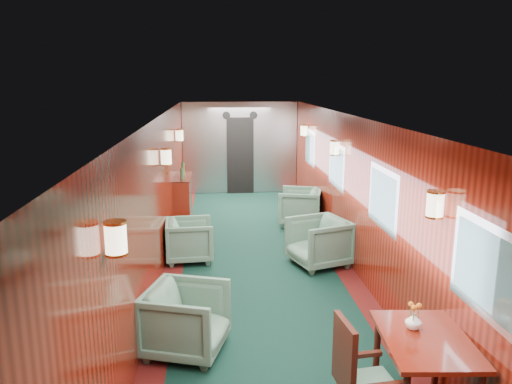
% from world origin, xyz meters
% --- Properties ---
extents(room, '(12.00, 12.10, 2.40)m').
position_xyz_m(room, '(0.00, 0.00, 1.63)').
color(room, black).
rests_on(room, ground).
extents(bulkhead, '(2.98, 0.17, 2.39)m').
position_xyz_m(bulkhead, '(0.00, 5.91, 1.18)').
color(bulkhead, '#AAADB2').
rests_on(bulkhead, ground).
extents(windows_right, '(0.02, 8.60, 0.80)m').
position_xyz_m(windows_right, '(1.49, 0.25, 1.45)').
color(windows_right, silver).
rests_on(windows_right, ground).
extents(wall_sconces, '(2.97, 7.97, 0.25)m').
position_xyz_m(wall_sconces, '(0.00, 0.57, 1.79)').
color(wall_sconces, '#FFF1C6').
rests_on(wall_sconces, ground).
extents(dining_table, '(0.81, 1.09, 0.78)m').
position_xyz_m(dining_table, '(1.12, -3.32, 0.66)').
color(dining_table, maroon).
rests_on(dining_table, ground).
extents(side_chair, '(0.53, 0.55, 1.07)m').
position_xyz_m(side_chair, '(0.48, -3.52, 0.58)').
color(side_chair, '#1F493C').
rests_on(side_chair, ground).
extents(credenza, '(0.36, 1.14, 1.30)m').
position_xyz_m(credenza, '(-1.34, 2.99, 0.52)').
color(credenza, maroon).
rests_on(credenza, ground).
extents(flower_vase, '(0.18, 0.18, 0.15)m').
position_xyz_m(flower_vase, '(1.07, -3.17, 0.86)').
color(flower_vase, white).
rests_on(flower_vase, dining_table).
extents(armchair_left_near, '(1.04, 1.02, 0.76)m').
position_xyz_m(armchair_left_near, '(-1.00, -2.04, 0.38)').
color(armchair_left_near, '#1F493C').
rests_on(armchair_left_near, ground).
extents(armchair_left_far, '(0.82, 0.80, 0.70)m').
position_xyz_m(armchair_left_far, '(-1.10, 0.85, 0.35)').
color(armchair_left_far, '#1F493C').
rests_on(armchair_left_far, ground).
extents(armchair_right_near, '(1.08, 1.07, 0.78)m').
position_xyz_m(armchair_right_near, '(0.98, 0.45, 0.39)').
color(armchair_right_near, '#1F493C').
rests_on(armchair_right_near, ground).
extents(armchair_right_far, '(1.02, 1.00, 0.76)m').
position_xyz_m(armchair_right_far, '(1.07, 2.77, 0.38)').
color(armchair_right_far, '#1F493C').
rests_on(armchair_right_far, ground).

